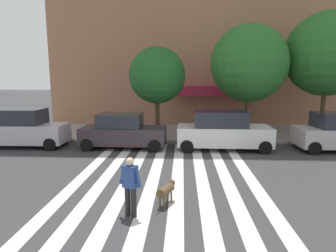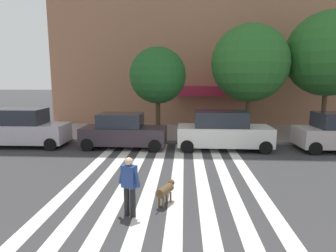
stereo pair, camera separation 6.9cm
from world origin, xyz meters
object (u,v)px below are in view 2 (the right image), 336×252
at_px(street_tree_middle, 250,63).
at_px(street_tree_further, 328,54).
at_px(pedestrian_dog_walker, 129,183).
at_px(parked_car_near_curb, 24,129).
at_px(parked_car_third_in_line, 223,131).
at_px(street_tree_nearest, 158,76).
at_px(dog_on_leash, 166,190).
at_px(parked_car_behind_first, 123,132).

bearing_deg(street_tree_middle, street_tree_further, 3.25).
relative_size(street_tree_further, pedestrian_dog_walker, 4.56).
bearing_deg(parked_car_near_curb, street_tree_middle, 13.62).
bearing_deg(parked_car_third_in_line, street_tree_further, 26.78).
xyz_separation_m(street_tree_nearest, dog_on_leash, (1.08, -9.46, -3.39)).
bearing_deg(street_tree_middle, pedestrian_dog_walker, -116.50).
bearing_deg(dog_on_leash, parked_car_near_curb, 139.66).
bearing_deg(dog_on_leash, street_tree_middle, 65.98).
bearing_deg(street_tree_nearest, pedestrian_dog_walker, -89.11).
relative_size(street_tree_further, dog_on_leash, 7.49).
height_order(pedestrian_dog_walker, dog_on_leash, pedestrian_dog_walker).
relative_size(parked_car_near_curb, parked_car_third_in_line, 0.93).
height_order(parked_car_behind_first, parked_car_third_in_line, parked_car_third_in_line).
bearing_deg(parked_car_behind_first, parked_car_third_in_line, -0.00).
bearing_deg(street_tree_further, parked_car_third_in_line, -153.22).
distance_m(parked_car_third_in_line, street_tree_middle, 5.07).
bearing_deg(pedestrian_dog_walker, parked_car_third_in_line, 65.71).
distance_m(street_tree_nearest, street_tree_further, 10.30).
bearing_deg(street_tree_nearest, street_tree_middle, 5.08).
bearing_deg(street_tree_further, parked_car_behind_first, -164.35).
bearing_deg(dog_on_leash, parked_car_behind_first, 111.39).
relative_size(parked_car_near_curb, street_tree_nearest, 0.83).
height_order(parked_car_near_curb, pedestrian_dog_walker, parked_car_near_curb).
relative_size(parked_car_near_curb, dog_on_leash, 4.49).
xyz_separation_m(parked_car_near_curb, pedestrian_dog_walker, (7.21, -7.70, -0.06)).
xyz_separation_m(parked_car_near_curb, street_tree_further, (17.24, 3.31, 4.13)).
bearing_deg(parked_car_behind_first, street_tree_further, 15.65).
relative_size(parked_car_behind_first, dog_on_leash, 4.46).
xyz_separation_m(street_tree_further, pedestrian_dog_walker, (-10.03, -11.01, -4.19)).
height_order(parked_car_third_in_line, street_tree_nearest, street_tree_nearest).
distance_m(pedestrian_dog_walker, dog_on_leash, 1.31).
xyz_separation_m(parked_car_behind_first, dog_on_leash, (2.70, -6.91, -0.44)).
bearing_deg(street_tree_nearest, street_tree_further, 4.24).
relative_size(parked_car_near_curb, street_tree_middle, 0.67).
xyz_separation_m(pedestrian_dog_walker, dog_on_leash, (0.92, 0.80, -0.48)).
distance_m(parked_car_behind_first, dog_on_leash, 7.43).
height_order(street_tree_middle, street_tree_further, street_tree_further).
height_order(parked_car_third_in_line, pedestrian_dog_walker, parked_car_third_in_line).
bearing_deg(parked_car_third_in_line, street_tree_middle, 58.26).
bearing_deg(street_tree_further, street_tree_middle, -176.75).
relative_size(parked_car_behind_first, street_tree_nearest, 0.83).
height_order(parked_car_behind_first, street_tree_middle, street_tree_middle).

